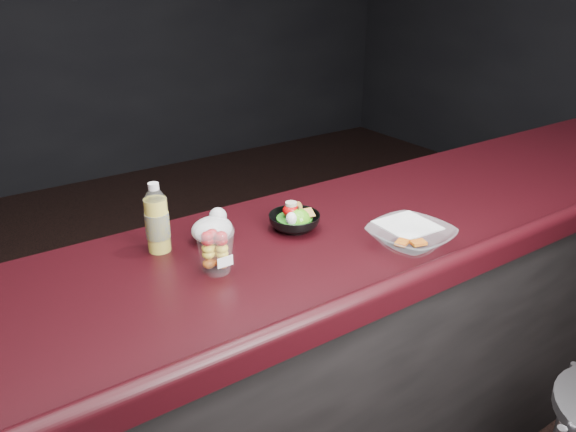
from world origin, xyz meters
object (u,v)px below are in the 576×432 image
object	(u,v)px
green_apple	(298,220)
snack_bowl	(294,221)
fruit_cup	(216,246)
lemonade_bottle	(157,223)
takeout_bowl	(411,237)

from	to	relation	value
green_apple	snack_bowl	distance (m)	0.02
fruit_cup	snack_bowl	bearing A→B (deg)	16.69
lemonade_bottle	snack_bowl	size ratio (longest dim) A/B	1.00
lemonade_bottle	fruit_cup	xyz separation A→B (m)	(0.08, -0.20, -0.01)
lemonade_bottle	snack_bowl	xyz separation A→B (m)	(0.39, -0.10, -0.06)
green_apple	snack_bowl	size ratio (longest dim) A/B	0.39
green_apple	snack_bowl	bearing A→B (deg)	113.21
green_apple	snack_bowl	xyz separation A→B (m)	(-0.01, 0.01, -0.01)
lemonade_bottle	green_apple	size ratio (longest dim) A/B	2.58
lemonade_bottle	green_apple	world-z (taller)	lemonade_bottle
lemonade_bottle	snack_bowl	distance (m)	0.41
lemonade_bottle	fruit_cup	bearing A→B (deg)	-68.42
green_apple	takeout_bowl	xyz separation A→B (m)	(0.20, -0.26, -0.01)
fruit_cup	snack_bowl	world-z (taller)	fruit_cup
green_apple	takeout_bowl	bearing A→B (deg)	-52.29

